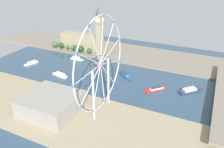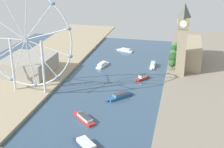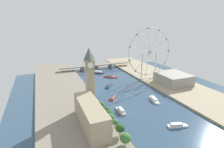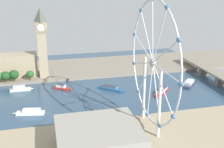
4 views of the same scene
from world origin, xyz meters
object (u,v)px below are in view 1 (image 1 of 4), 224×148
tour_boat_1 (31,63)px  tour_boat_2 (190,90)px  clock_tower (100,30)px  tour_boat_5 (125,75)px  tour_boat_6 (60,75)px  tour_boat_4 (98,65)px  tour_boat_0 (77,59)px  parliament_block (81,41)px  ferris_wheel (101,65)px  tour_boat_3 (155,89)px  river_bridge (222,96)px  riverside_hall (51,103)px

tour_boat_1 → tour_boat_2: tour_boat_2 is taller
tour_boat_2 → clock_tower: bearing=112.4°
tour_boat_5 → tour_boat_6: 95.87m
tour_boat_4 → tour_boat_5: tour_boat_4 is taller
tour_boat_0 → tour_boat_4: (7.18, 45.19, 0.01)m
parliament_block → tour_boat_0: size_ratio=3.03×
ferris_wheel → tour_boat_5: (-93.81, -10.85, -54.78)m
ferris_wheel → tour_boat_1: size_ratio=3.81×
clock_tower → ferris_wheel: size_ratio=0.80×
tour_boat_3 → tour_boat_1: bearing=-46.1°
river_bridge → tour_boat_6: (25.51, -215.91, -6.81)m
tour_boat_5 → tour_boat_1: bearing=-130.1°
river_bridge → tour_boat_2: 37.77m
tour_boat_3 → tour_boat_6: tour_boat_6 is taller
tour_boat_1 → tour_boat_6: bearing=93.1°
tour_boat_1 → tour_boat_2: 250.87m
tour_boat_1 → tour_boat_3: 208.55m
parliament_block → tour_boat_3: 194.61m
riverside_hall → clock_tower: bearing=-169.1°
riverside_hall → tour_boat_0: 154.24m
ferris_wheel → tour_boat_5: size_ratio=3.73×
parliament_block → tour_boat_1: bearing=-21.6°
river_bridge → tour_boat_2: bearing=-104.8°
river_bridge → tour_boat_2: river_bridge is taller
clock_tower → tour_boat_1: 126.44m
parliament_block → tour_boat_6: (111.25, 32.46, -14.50)m
parliament_block → riverside_hall: (189.20, 81.37, -4.16)m
tour_boat_3 → tour_boat_5: bearing=-69.9°
clock_tower → river_bridge: 216.66m
tour_boat_1 → tour_boat_6: 71.99m
tour_boat_6 → tour_boat_0: bearing=-68.0°
riverside_hall → tour_boat_4: 135.45m
tour_boat_0 → tour_boat_4: size_ratio=1.27×
ferris_wheel → parliament_block: bearing=-141.6°
ferris_wheel → riverside_hall: size_ratio=1.79×
tour_boat_3 → ferris_wheel: bearing=13.4°
river_bridge → tour_boat_3: river_bridge is taller
tour_boat_4 → tour_boat_6: size_ratio=0.68×
riverside_hall → river_bridge: (-103.46, 167.01, -3.53)m
tour_boat_2 → tour_boat_4: bearing=125.1°
ferris_wheel → tour_boat_3: 99.24m
tour_boat_2 → tour_boat_6: tour_boat_2 is taller
river_bridge → tour_boat_3: (6.35, -77.56, -6.99)m
riverside_hall → tour_boat_5: riverside_hall is taller
ferris_wheel → river_bridge: bearing=123.5°
tour_boat_3 → tour_boat_2: bearing=153.9°
tour_boat_4 → tour_boat_3: bearing=14.6°
river_bridge → tour_boat_6: 217.52m
clock_tower → tour_boat_2: bearing=69.1°
tour_boat_6 → tour_boat_4: bearing=-109.3°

